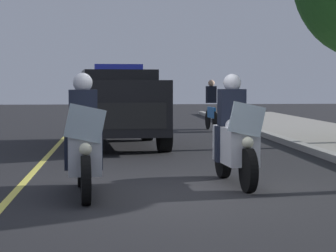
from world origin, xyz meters
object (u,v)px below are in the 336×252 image
Objects in this scene: police_motorcycle_lead_left at (84,145)px; police_motorcycle_lead_right at (235,140)px; cyclist_background at (211,105)px; police_suv at (119,104)px.

police_motorcycle_lead_left is 2.41m from police_motorcycle_lead_right.
police_motorcycle_lead_right is 11.66m from cyclist_background.
police_suv is (-7.14, 0.56, 0.37)m from police_motorcycle_lead_left.
cyclist_background is at bearing 149.12° from police_suv.
police_motorcycle_lead_left is at bearing -71.59° from police_motorcycle_lead_right.
cyclist_background is at bearing 163.45° from police_motorcycle_lead_left.
police_suv is at bearing -30.88° from cyclist_background.
police_motorcycle_lead_right reaches higher than cyclist_background.
police_motorcycle_lead_right is at bearing 15.22° from police_suv.
police_suv is at bearing 175.54° from police_motorcycle_lead_left.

